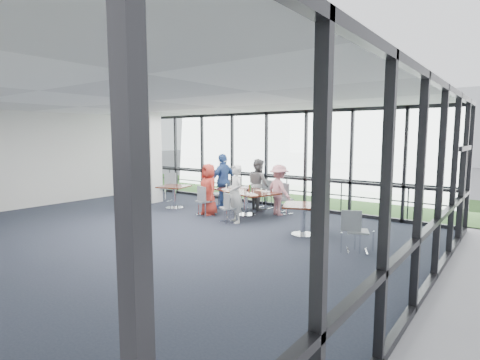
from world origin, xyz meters
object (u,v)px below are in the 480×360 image
Objects in this scene: diner_far_left at (259,184)px; chair_main_nr at (228,208)px; diner_near_right at (236,194)px; diner_end at (223,181)px; chair_main_end at (219,194)px; side_table_left at (174,189)px; side_table_right at (303,209)px; chair_spare_lb at (165,188)px; chair_main_fl at (264,195)px; main_table at (246,194)px; diner_near_left at (209,190)px; chair_spare_la at (130,195)px; chair_main_nl at (205,201)px; chair_spare_r at (358,231)px; diner_far_right at (279,190)px; structural_column at (152,158)px; chair_main_fr at (284,199)px.

chair_main_nr is (0.40, -2.06, -0.42)m from diner_far_left.
diner_end is (-1.60, 1.39, 0.10)m from diner_near_right.
diner_near_right is 0.97× the size of diner_far_left.
diner_far_left is 1.41m from chair_main_end.
side_table_left is 0.89× the size of side_table_right.
diner_near_right is 4.35m from chair_spare_lb.
side_table_left is 2.98m from chair_main_fl.
diner_far_left is (-0.20, 0.96, 0.19)m from main_table.
chair_spare_lb is (-4.04, 1.28, 0.09)m from chair_main_nr.
diner_near_left is at bearing -125.63° from main_table.
diner_near_right is 1.96× the size of chair_main_nr.
main_table is 1.26× the size of diner_end.
chair_spare_la is at bearing 82.41° from chair_spare_lb.
chair_main_nl is at bearing -157.13° from diner_near_right.
chair_main_nr is 3.79m from chair_spare_r.
diner_far_right reaches higher than main_table.
side_table_right is 5.98m from chair_spare_la.
chair_main_nr is at bearing 93.61° from diner_far_right.
diner_far_left reaches higher than chair_spare_r.
chair_spare_lb reaches higher than chair_spare_r.
diner_far_left is 2.14m from chair_main_nr.
side_table_left is 1.08× the size of chair_spare_la.
chair_main_end reaches higher than main_table.
structural_column is at bearing -178.00° from chair_main_nl.
side_table_right is 1.34× the size of chair_main_fr.
side_table_left is 6.57m from chair_spare_r.
diner_end is (-2.02, -0.19, 0.14)m from diner_far_right.
chair_main_fl and chair_main_end have the same top height.
structural_column reaches higher than diner_near_left.
chair_main_nr is at bearing -105.55° from diner_near_right.
chair_main_nr is at bearing 96.95° from chair_main_fr.
chair_spare_lb reaches higher than chair_main_end.
diner_near_left is 0.37m from chair_main_nl.
chair_spare_r is (1.51, -0.49, -0.21)m from side_table_right.
chair_spare_la is 1.82m from chair_spare_lb.
main_table is 1.00m from diner_far_left.
chair_main_nr is at bearing 49.83° from diner_end.
diner_near_left is (3.16, -0.48, -0.82)m from structural_column.
chair_main_fl is at bearing 122.57° from chair_spare_r.
chair_spare_lb is at bearing 27.50° from diner_far_right.
diner_end is (-0.34, 1.11, 0.12)m from diner_near_left.
diner_end reaches higher than chair_main_nr.
diner_far_right is at bearing 9.61° from structural_column.
chair_main_fr is at bearing -75.11° from diner_far_right.
chair_main_nl reaches higher than side_table_right.
diner_near_right is 1.34m from chair_main_nl.
diner_far_left is at bearing 119.71° from main_table.
main_table is 1.20m from chair_main_fl.
chair_spare_lb is at bearing 169.20° from side_table_right.
chair_main_end is (2.60, 0.66, -1.15)m from structural_column.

